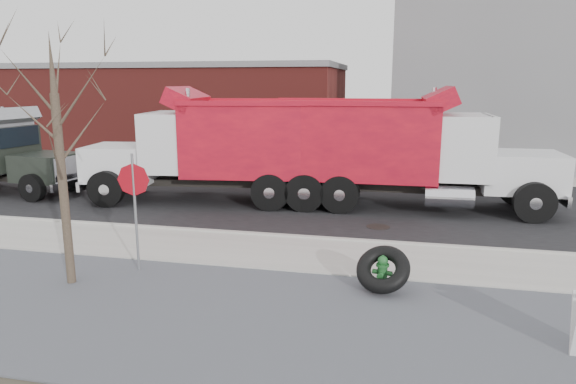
% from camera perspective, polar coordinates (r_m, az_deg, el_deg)
% --- Properties ---
extents(ground, '(120.00, 120.00, 0.00)m').
position_cam_1_polar(ground, '(12.91, -4.22, -6.99)').
color(ground, '#383328').
rests_on(ground, ground).
extents(gravel_verge, '(60.00, 5.00, 0.03)m').
position_cam_1_polar(gravel_verge, '(9.85, -10.20, -13.32)').
color(gravel_verge, slate).
rests_on(gravel_verge, ground).
extents(sidewalk, '(60.00, 2.50, 0.06)m').
position_cam_1_polar(sidewalk, '(13.13, -3.91, -6.52)').
color(sidewalk, '#9E9B93').
rests_on(sidewalk, ground).
extents(curb, '(60.00, 0.15, 0.11)m').
position_cam_1_polar(curb, '(14.31, -2.45, -4.81)').
color(curb, '#9E9B93').
rests_on(curb, ground).
extents(road, '(60.00, 9.40, 0.02)m').
position_cam_1_polar(road, '(18.80, 1.27, -0.84)').
color(road, black).
rests_on(road, ground).
extents(far_sidewalk, '(60.00, 2.00, 0.06)m').
position_cam_1_polar(far_sidewalk, '(24.31, 3.88, 2.14)').
color(far_sidewalk, '#9E9B93').
rests_on(far_sidewalk, ground).
extents(building_grey, '(12.00, 10.00, 8.00)m').
position_cam_1_polar(building_grey, '(30.18, 23.30, 10.71)').
color(building_grey, gray).
rests_on(building_grey, ground).
extents(building_brick, '(20.20, 8.20, 5.30)m').
position_cam_1_polar(building_brick, '(31.76, -12.97, 8.96)').
color(building_brick, maroon).
rests_on(building_brick, ground).
extents(bare_tree, '(3.20, 3.20, 5.20)m').
position_cam_1_polar(bare_tree, '(11.35, -24.23, 6.41)').
color(bare_tree, '#382D23').
rests_on(bare_tree, ground).
extents(fire_hydrant, '(0.42, 0.41, 0.74)m').
position_cam_1_polar(fire_hydrant, '(10.87, 10.42, -8.97)').
color(fire_hydrant, '#266628').
rests_on(fire_hydrant, ground).
extents(truck_tire, '(1.32, 1.27, 0.94)m').
position_cam_1_polar(truck_tire, '(10.74, 10.51, -8.42)').
color(truck_tire, black).
rests_on(truck_tire, ground).
extents(stop_sign, '(0.73, 0.10, 2.70)m').
position_cam_1_polar(stop_sign, '(11.81, -16.72, 0.01)').
color(stop_sign, gray).
rests_on(stop_sign, ground).
extents(dump_truck_red_a, '(10.14, 2.92, 4.03)m').
position_cam_1_polar(dump_truck_red_a, '(17.67, 11.45, 4.80)').
color(dump_truck_red_a, black).
rests_on(dump_truck_red_a, ground).
extents(dump_truck_red_b, '(9.74, 3.81, 4.01)m').
position_cam_1_polar(dump_truck_red_b, '(18.25, -6.34, 5.17)').
color(dump_truck_red_b, black).
rests_on(dump_truck_red_b, ground).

